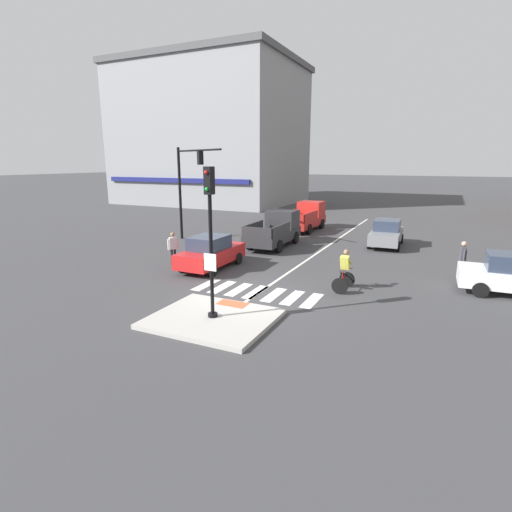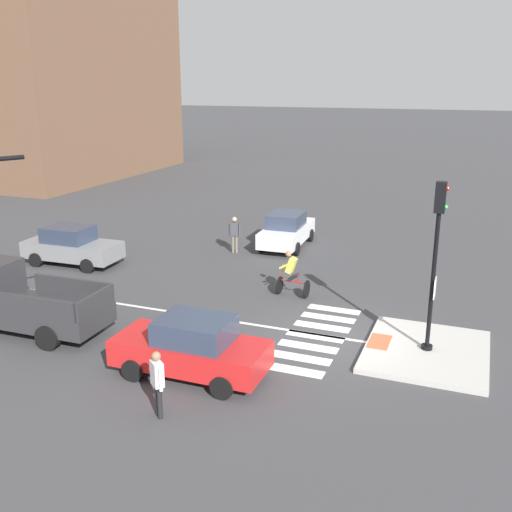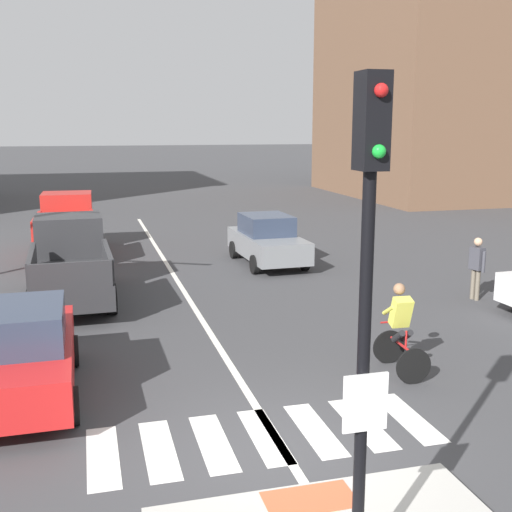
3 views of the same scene
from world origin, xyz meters
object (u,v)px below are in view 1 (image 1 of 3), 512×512
cyclist (344,270)px  pedestrian_at_curb_left (173,246)px  car_red_westbound_near (211,252)px  pickup_truck_red_westbound_distant (306,217)px  signal_pole (210,229)px  pedestrian_waiting_far_side (463,256)px  car_grey_eastbound_far (387,233)px  pickup_truck_charcoal_westbound_far (276,230)px  traffic_light_mast (187,179)px

cyclist → pedestrian_at_curb_left: 8.82m
car_red_westbound_near → pickup_truck_red_westbound_distant: size_ratio=0.80×
signal_pole → pickup_truck_red_westbound_distant: bearing=99.4°
car_red_westbound_near → pedestrian_at_curb_left: (-2.10, -0.20, 0.17)m
pickup_truck_red_westbound_distant → pedestrian_at_curb_left: bearing=-101.1°
pickup_truck_red_westbound_distant → signal_pole: bearing=-80.6°
pedestrian_waiting_far_side → pedestrian_at_curb_left: bearing=-164.1°
car_grey_eastbound_far → pickup_truck_red_westbound_distant: size_ratio=0.81×
pedestrian_waiting_far_side → cyclist: bearing=-136.6°
pickup_truck_charcoal_westbound_far → pedestrian_waiting_far_side: size_ratio=3.08×
traffic_light_mast → cyclist: size_ratio=3.60×
car_grey_eastbound_far → pickup_truck_red_westbound_distant: bearing=150.1°
car_red_westbound_near → pickup_truck_red_westbound_distant: 13.05m
car_grey_eastbound_far → traffic_light_mast: bearing=-162.3°
car_grey_eastbound_far → pickup_truck_red_westbound_distant: pickup_truck_red_westbound_distant is taller
pedestrian_waiting_far_side → signal_pole: bearing=-129.0°
cyclist → signal_pole: bearing=-121.4°
signal_pole → traffic_light_mast: (-8.65, 11.14, 0.96)m
cyclist → pedestrian_waiting_far_side: (4.36, 4.12, 0.11)m
pickup_truck_charcoal_westbound_far → pedestrian_at_curb_left: pickup_truck_charcoal_westbound_far is taller
cyclist → pedestrian_at_curb_left: size_ratio=1.01×
pickup_truck_red_westbound_distant → pedestrian_waiting_far_side: bearing=-42.0°
car_grey_eastbound_far → pedestrian_waiting_far_side: bearing=-54.7°
signal_pole → pickup_truck_red_westbound_distant: signal_pole is taller
pedestrian_at_curb_left → cyclist: bearing=-2.5°
pickup_truck_red_westbound_distant → pedestrian_waiting_far_side: (10.56, -9.50, 0.00)m
traffic_light_mast → cyclist: (11.77, -6.03, -3.15)m
car_grey_eastbound_far → pickup_truck_red_westbound_distant: (-6.48, 3.73, 0.17)m
pickup_truck_charcoal_westbound_far → pedestrian_at_curb_left: size_ratio=3.08×
car_red_westbound_near → pickup_truck_charcoal_westbound_far: 6.57m
signal_pole → car_red_westbound_near: signal_pole is taller
cyclist → pickup_truck_red_westbound_distant: bearing=114.5°
pickup_truck_charcoal_westbound_far → car_grey_eastbound_far: bearing=23.9°
pickup_truck_charcoal_westbound_far → pickup_truck_red_westbound_distant: bearing=91.9°
traffic_light_mast → pickup_truck_charcoal_westbound_far: bearing=10.6°
signal_pole → traffic_light_mast: 14.14m
car_grey_eastbound_far → signal_pole: bearing=-102.8°
pedestrian_waiting_far_side → pickup_truck_charcoal_westbound_far: bearing=163.8°
cyclist → pedestrian_waiting_far_side: cyclist is taller
cyclist → pedestrian_waiting_far_side: bearing=43.4°
traffic_light_mast → pedestrian_waiting_far_side: bearing=-6.8°
pickup_truck_charcoal_westbound_far → pedestrian_waiting_far_side: bearing=-16.2°
car_grey_eastbound_far → pickup_truck_charcoal_westbound_far: pickup_truck_charcoal_westbound_far is taller
signal_pole → pedestrian_at_curb_left: size_ratio=2.90×
traffic_light_mast → car_grey_eastbound_far: size_ratio=1.46×
cyclist → car_red_westbound_near: bearing=175.0°
pickup_truck_red_westbound_distant → pickup_truck_charcoal_westbound_far: 6.51m
signal_pole → pickup_truck_charcoal_westbound_far: 12.73m
traffic_light_mast → pedestrian_waiting_far_side: (16.13, -1.92, -3.04)m
pickup_truck_red_westbound_distant → pickup_truck_charcoal_westbound_far: size_ratio=1.00×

